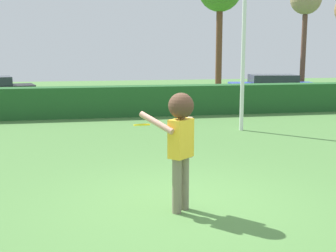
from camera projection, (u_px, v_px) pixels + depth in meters
The scene contains 6 objects.
ground_plane at pixel (185, 205), 7.09m from camera, with size 60.00×60.00×0.00m, color #4E7E3E.
person at pixel (180, 134), 6.63m from camera, with size 0.82×0.52×1.81m.
frisbee at pixel (142, 125), 6.88m from camera, with size 0.26×0.26×0.08m.
hedge_row at pixel (124, 101), 16.63m from camera, with size 24.41×0.90×1.11m, color #225726.
parked_car_blue at pixel (273, 86), 22.00m from camera, with size 4.43×2.38×1.25m.
birch_tree at pixel (306, 3), 23.63m from camera, with size 1.65×1.65×5.95m.
Camera 1 is at (-1.57, -6.60, 2.42)m, focal length 47.75 mm.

